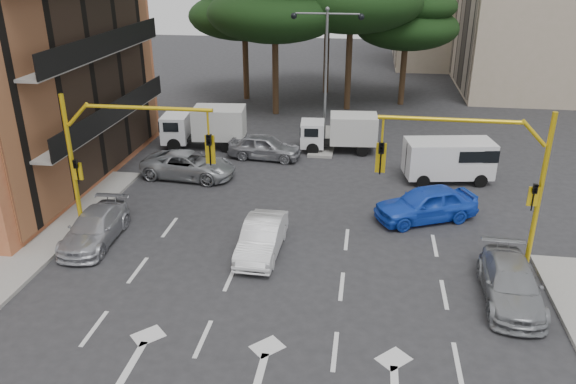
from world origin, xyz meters
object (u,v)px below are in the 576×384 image
(box_truck_a, at_px, (205,127))
(box_truck_b, at_px, (339,133))
(car_blue_compact, at_px, (426,204))
(van_white, at_px, (448,160))
(car_silver_wagon, at_px, (95,228))
(car_silver_parked, at_px, (511,284))
(car_white_hatch, at_px, (262,238))
(car_silver_cross_a, at_px, (189,165))
(car_silver_cross_b, at_px, (265,147))
(signal_mast_right, at_px, (489,170))
(signal_mast_left, at_px, (114,151))
(street_lamp_center, at_px, (326,52))

(box_truck_a, distance_m, box_truck_b, 7.93)
(car_blue_compact, distance_m, van_white, 5.04)
(car_silver_wagon, bearing_deg, car_silver_parked, -9.80)
(car_silver_wagon, distance_m, van_white, 17.15)
(car_white_hatch, xyz_separation_m, car_silver_cross_a, (-5.20, 7.24, 0.01))
(car_blue_compact, height_order, box_truck_b, box_truck_b)
(box_truck_b, bearing_deg, car_silver_cross_b, 110.67)
(car_silver_parked, relative_size, box_truck_b, 0.99)
(car_silver_cross_a, bearing_deg, car_silver_cross_b, -39.68)
(signal_mast_right, xyz_separation_m, box_truck_b, (-5.80, 12.43, -2.79))
(car_blue_compact, bearing_deg, van_white, 138.72)
(signal_mast_left, xyz_separation_m, car_blue_compact, (12.08, 3.85, -3.12))
(car_silver_cross_a, height_order, car_silver_parked, car_silver_cross_a)
(car_silver_cross_b, bearing_deg, car_silver_cross_a, 140.43)
(car_blue_compact, bearing_deg, signal_mast_right, -2.88)
(signal_mast_right, height_order, car_silver_parked, signal_mast_right)
(box_truck_b, bearing_deg, car_white_hatch, 165.77)
(street_lamp_center, bearing_deg, car_silver_wagon, -119.52)
(signal_mast_right, distance_m, car_blue_compact, 5.19)
(car_white_hatch, relative_size, van_white, 0.93)
(car_silver_cross_b, xyz_separation_m, van_white, (9.77, -1.89, 0.38))
(car_silver_cross_b, xyz_separation_m, car_silver_parked, (10.65, -12.56, -0.05))
(car_silver_cross_a, distance_m, car_silver_parked, 16.75)
(signal_mast_right, bearing_deg, car_silver_cross_a, 151.47)
(signal_mast_right, xyz_separation_m, car_silver_parked, (0.80, -2.01, -3.24))
(car_silver_parked, distance_m, box_truck_b, 15.88)
(car_silver_parked, distance_m, box_truck_a, 20.19)
(car_white_hatch, distance_m, van_white, 11.79)
(signal_mast_right, relative_size, car_blue_compact, 1.35)
(street_lamp_center, bearing_deg, box_truck_b, -57.67)
(car_silver_wagon, relative_size, box_truck_a, 0.87)
(car_silver_parked, bearing_deg, car_blue_compact, 113.87)
(signal_mast_right, xyz_separation_m, car_white_hatch, (-8.01, -0.06, -3.22))
(van_white, bearing_deg, box_truck_a, -113.59)
(car_silver_parked, bearing_deg, signal_mast_left, 174.25)
(street_lamp_center, distance_m, car_silver_parked, 18.36)
(signal_mast_left, distance_m, car_white_hatch, 6.46)
(car_silver_parked, bearing_deg, box_truck_a, 138.20)
(signal_mast_left, relative_size, car_silver_wagon, 1.39)
(car_silver_wagon, bearing_deg, box_truck_a, 82.02)
(car_blue_compact, relative_size, car_silver_cross_b, 1.09)
(van_white, xyz_separation_m, box_truck_b, (-5.72, 3.77, 0.02))
(box_truck_a, bearing_deg, box_truck_b, -92.38)
(car_silver_cross_a, height_order, box_truck_b, box_truck_b)
(signal_mast_right, height_order, car_silver_cross_b, signal_mast_right)
(street_lamp_center, xyz_separation_m, van_white, (6.72, -5.35, -4.35))
(car_white_hatch, relative_size, car_blue_compact, 0.90)
(car_silver_cross_a, bearing_deg, car_blue_compact, -100.72)
(signal_mast_right, distance_m, signal_mast_left, 13.61)
(signal_mast_left, relative_size, car_silver_cross_b, 1.47)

